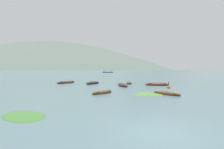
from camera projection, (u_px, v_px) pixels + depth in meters
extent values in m
plane|color=#476066|center=(112.00, 70.00, 1507.00)|extent=(6000.00, 6000.00, 0.00)
cone|color=#56665B|center=(69.00, 46.00, 1640.47)|extent=(2049.86, 2049.86, 478.35)
cone|color=#4C5B56|center=(136.00, 46.00, 1587.67)|extent=(1143.35, 1143.35, 464.54)
ellipsoid|color=#2D2826|center=(92.00, 83.00, 32.74)|extent=(2.95, 3.83, 0.65)
cube|color=#197A56|center=(92.00, 82.00, 32.73)|extent=(2.12, 2.76, 0.05)
cube|color=#2D2826|center=(92.00, 82.00, 32.73)|extent=(0.68, 0.46, 0.04)
ellipsoid|color=brown|center=(156.00, 84.00, 29.86)|extent=(4.40, 2.12, 0.66)
cube|color=#B22D28|center=(156.00, 83.00, 29.85)|extent=(3.17, 1.52, 0.05)
cube|color=brown|center=(156.00, 83.00, 29.85)|extent=(0.25, 0.95, 0.04)
ellipsoid|color=#4C3323|center=(65.00, 82.00, 34.57)|extent=(3.72, 4.36, 0.64)
cube|color=#28519E|center=(65.00, 81.00, 34.56)|extent=(2.68, 3.14, 0.05)
cube|color=#4C3323|center=(65.00, 81.00, 34.56)|extent=(0.76, 0.60, 0.04)
ellipsoid|color=#2D2826|center=(122.00, 85.00, 28.55)|extent=(2.09, 4.57, 0.62)
cube|color=#B22D28|center=(122.00, 84.00, 28.54)|extent=(1.50, 3.29, 0.05)
cube|color=#2D2826|center=(122.00, 84.00, 28.54)|extent=(0.81, 0.25, 0.04)
ellipsoid|color=#2D2826|center=(128.00, 83.00, 33.29)|extent=(1.41, 3.17, 0.50)
cube|color=olive|center=(128.00, 82.00, 33.29)|extent=(1.02, 2.29, 0.05)
cube|color=#2D2826|center=(128.00, 82.00, 33.29)|extent=(0.67, 0.18, 0.04)
ellipsoid|color=brown|center=(101.00, 92.00, 19.70)|extent=(2.84, 2.81, 0.54)
cube|color=#197A56|center=(101.00, 91.00, 19.70)|extent=(2.05, 2.02, 0.05)
cube|color=brown|center=(101.00, 90.00, 19.70)|extent=(0.51, 0.52, 0.04)
ellipsoid|color=brown|center=(166.00, 93.00, 18.87)|extent=(2.85, 3.09, 0.49)
cube|color=orange|center=(166.00, 92.00, 18.87)|extent=(2.05, 2.23, 0.05)
cube|color=brown|center=(166.00, 91.00, 18.87)|extent=(0.48, 0.43, 0.04)
cube|color=navy|center=(107.00, 72.00, 156.65)|extent=(9.80, 4.00, 0.90)
cylinder|color=#4C4742|center=(103.00, 71.00, 155.28)|extent=(0.10, 0.10, 1.80)
cylinder|color=#4C4742|center=(103.00, 71.00, 158.12)|extent=(0.10, 0.10, 1.80)
cylinder|color=#4C4742|center=(111.00, 71.00, 155.11)|extent=(0.10, 0.10, 1.80)
cylinder|color=#4C4742|center=(111.00, 71.00, 157.95)|extent=(0.10, 0.10, 1.80)
cube|color=#9E998E|center=(107.00, 70.00, 156.59)|extent=(8.23, 3.36, 0.12)
sphere|color=#DB4C1E|center=(168.00, 88.00, 25.28)|extent=(0.49, 0.49, 0.49)
cylinder|color=black|center=(168.00, 84.00, 25.27)|extent=(0.06, 0.06, 0.95)
ellipsoid|color=#38662D|center=(22.00, 116.00, 10.12)|extent=(4.00, 3.79, 0.14)
ellipsoid|color=#477033|center=(149.00, 94.00, 19.32)|extent=(3.80, 4.19, 0.14)
ellipsoid|color=#477033|center=(195.00, 83.00, 33.98)|extent=(3.03, 2.79, 0.14)
ellipsoid|color=#477033|center=(140.00, 95.00, 18.33)|extent=(2.30, 2.31, 0.14)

